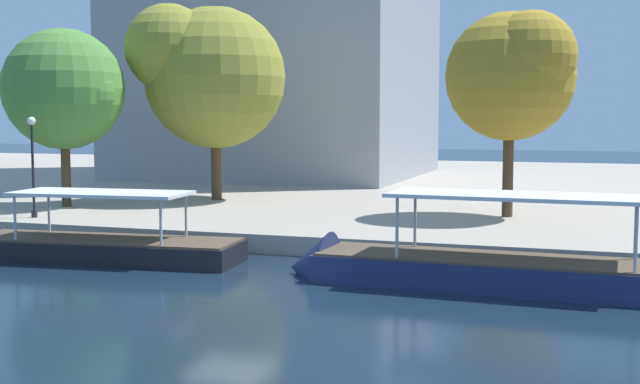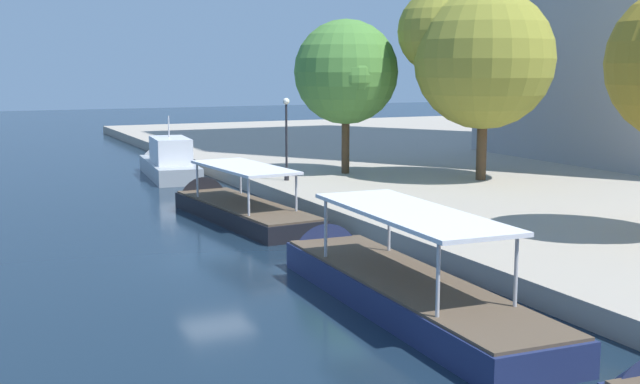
# 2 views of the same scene
# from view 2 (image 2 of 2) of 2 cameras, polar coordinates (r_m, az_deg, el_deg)

# --- Properties ---
(ground_plane) EXTENTS (220.00, 220.00, 0.00)m
(ground_plane) POSITION_cam_2_polar(r_m,az_deg,el_deg) (30.02, -7.26, -4.80)
(ground_plane) COLOR #142333
(motor_yacht_0) EXTENTS (10.27, 3.53, 4.88)m
(motor_yacht_0) POSITION_cam_2_polar(r_m,az_deg,el_deg) (53.48, -10.53, 1.84)
(motor_yacht_0) COLOR #9EA3A8
(motor_yacht_0) RESTS_ON ground_plane
(tour_boat_1) EXTENTS (11.80, 3.75, 3.62)m
(tour_boat_1) POSITION_cam_2_polar(r_m,az_deg,el_deg) (38.34, -5.97, -1.31)
(tour_boat_1) COLOR black
(tour_boat_1) RESTS_ON ground_plane
(tour_boat_2) EXTENTS (13.84, 3.28, 4.03)m
(tour_boat_2) POSITION_cam_2_polar(r_m,az_deg,el_deg) (24.78, 5.10, -6.88)
(tour_boat_2) COLOR navy
(tour_boat_2) RESTS_ON ground_plane
(mooring_bollard_0) EXTENTS (0.30, 0.30, 0.77)m
(mooring_bollard_0) POSITION_cam_2_polar(r_m,az_deg,el_deg) (46.35, -4.50, 1.51)
(mooring_bollard_0) COLOR #2D2D33
(mooring_bollard_0) RESTS_ON dock_promenade
(lamp_post) EXTENTS (0.37, 0.37, 4.53)m
(lamp_post) POSITION_cam_2_polar(r_m,az_deg,el_deg) (44.94, -2.36, 4.16)
(lamp_post) COLOR black
(lamp_post) RESTS_ON dock_promenade
(tree_3) EXTENTS (8.00, 7.84, 10.47)m
(tree_3) POSITION_cam_2_polar(r_m,az_deg,el_deg) (45.90, 10.96, 9.50)
(tree_3) COLOR #4C3823
(tree_3) RESTS_ON dock_promenade
(tree_4) EXTENTS (6.07, 6.05, 8.94)m
(tree_4) POSITION_cam_2_polar(r_m,az_deg,el_deg) (47.63, 1.93, 8.29)
(tree_4) COLOR #4C3823
(tree_4) RESTS_ON dock_promenade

